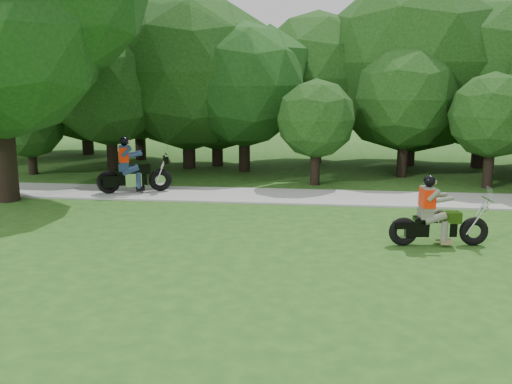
{
  "coord_description": "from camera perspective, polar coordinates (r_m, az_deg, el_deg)",
  "views": [
    {
      "loc": [
        -1.04,
        -9.33,
        3.67
      ],
      "look_at": [
        -2.68,
        4.28,
        0.9
      ],
      "focal_mm": 40.0,
      "sensor_mm": 36.0,
      "label": 1
    }
  ],
  "objects": [
    {
      "name": "tree_line",
      "position": [
        24.02,
        8.21,
        11.28
      ],
      "size": [
        40.35,
        12.3,
        7.89
      ],
      "color": "black",
      "rests_on": "ground"
    },
    {
      "name": "chopper_motorcycle",
      "position": [
        13.16,
        17.41,
        -2.68
      ],
      "size": [
        2.22,
        0.7,
        1.59
      ],
      "rotation": [
        0.0,
        0.0,
        0.13
      ],
      "color": "black",
      "rests_on": "ground"
    },
    {
      "name": "walkway",
      "position": [
        17.74,
        10.06,
        -0.6
      ],
      "size": [
        60.0,
        2.2,
        0.06
      ],
      "primitive_type": "cube",
      "color": "#A2A29D",
      "rests_on": "ground"
    },
    {
      "name": "ground",
      "position": [
        10.08,
        12.48,
        -10.22
      ],
      "size": [
        100.0,
        100.0,
        0.0
      ],
      "primitive_type": "plane",
      "color": "#255016",
      "rests_on": "ground"
    },
    {
      "name": "touring_motorcycle",
      "position": [
        18.48,
        -12.53,
        1.93
      ],
      "size": [
        2.26,
        1.31,
        1.79
      ],
      "rotation": [
        0.0,
        0.0,
        0.37
      ],
      "color": "black",
      "rests_on": "walkway"
    }
  ]
}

